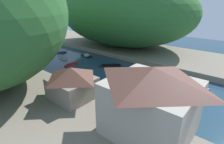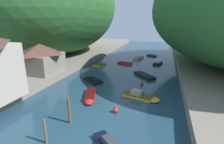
% 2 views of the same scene
% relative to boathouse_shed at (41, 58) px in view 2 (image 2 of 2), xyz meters
% --- Properties ---
extents(water_surface, '(130.00, 130.00, 0.00)m').
position_rel_boathouse_shed_xyz_m(water_surface, '(14.77, 6.95, -4.33)').
color(water_surface, '#234256').
rests_on(water_surface, ground).
extents(left_bank, '(22.00, 120.00, 1.47)m').
position_rel_boathouse_shed_xyz_m(left_bank, '(-7.37, 6.95, -3.59)').
color(left_bank, gray).
rests_on(left_bank, ground).
extents(hillside_left, '(32.80, 45.92, 27.96)m').
position_rel_boathouse_shed_xyz_m(hillside_left, '(-8.47, 19.63, 11.12)').
color(hillside_left, '#2D662D').
rests_on(hillside_left, left_bank).
extents(boathouse_shed, '(7.08, 7.50, 5.53)m').
position_rel_boathouse_shed_xyz_m(boathouse_shed, '(0.00, 0.00, 0.00)').
color(boathouse_shed, gray).
rests_on(boathouse_shed, left_bank).
extents(boat_white_cruiser, '(2.99, 5.87, 0.56)m').
position_rel_boathouse_shed_xyz_m(boat_white_cruiser, '(15.46, 25.28, -4.05)').
color(boat_white_cruiser, silver).
rests_on(boat_white_cruiser, water_surface).
extents(boat_yellow_tender, '(2.55, 4.99, 0.93)m').
position_rel_boathouse_shed_xyz_m(boat_yellow_tender, '(21.29, 20.04, -4.05)').
color(boat_yellow_tender, black).
rests_on(boat_yellow_tender, water_surface).
extents(boat_far_upstream, '(2.75, 4.40, 0.49)m').
position_rel_boathouse_shed_xyz_m(boat_far_upstream, '(6.95, 13.93, -4.08)').
color(boat_far_upstream, gold).
rests_on(boat_far_upstream, water_surface).
extents(boat_cabin_cruiser, '(5.10, 4.45, 0.48)m').
position_rel_boathouse_shed_xyz_m(boat_cabin_cruiser, '(9.70, 1.58, -4.09)').
color(boat_cabin_cruiser, black).
rests_on(boat_cabin_cruiser, water_surface).
extents(boat_red_skiff, '(5.59, 5.83, 0.51)m').
position_rel_boathouse_shed_xyz_m(boat_red_skiff, '(18.72, 7.83, -4.07)').
color(boat_red_skiff, black).
rests_on(boat_red_skiff, water_surface).
extents(boat_near_quay, '(3.06, 5.67, 0.67)m').
position_rel_boathouse_shed_xyz_m(boat_near_quay, '(12.70, -5.67, -4.00)').
color(boat_near_quay, red).
rests_on(boat_near_quay, water_surface).
extents(boat_far_right_bank, '(6.03, 3.28, 1.06)m').
position_rel_boathouse_shed_xyz_m(boat_far_right_bank, '(19.91, -3.30, -4.01)').
color(boat_far_right_bank, gold).
rests_on(boat_far_right_bank, water_surface).
extents(boat_moored_right, '(3.79, 2.76, 0.47)m').
position_rel_boathouse_shed_xyz_m(boat_moored_right, '(19.03, 29.94, -4.10)').
color(boat_moored_right, navy).
rests_on(boat_moored_right, water_surface).
extents(boat_open_rowboat, '(4.37, 1.80, 0.56)m').
position_rel_boathouse_shed_xyz_m(boat_open_rowboat, '(12.53, 17.01, -4.05)').
color(boat_open_rowboat, red).
rests_on(boat_open_rowboat, water_surface).
extents(mooring_post_nearest, '(0.25, 0.25, 2.57)m').
position_rel_boathouse_shed_xyz_m(mooring_post_nearest, '(12.80, -16.01, -3.03)').
color(mooring_post_nearest, brown).
rests_on(mooring_post_nearest, water_surface).
extents(mooring_post_second, '(0.30, 0.30, 3.11)m').
position_rel_boathouse_shed_xyz_m(mooring_post_second, '(13.15, -12.31, -2.77)').
color(mooring_post_second, brown).
rests_on(mooring_post_second, water_surface).
extents(channel_buoy_near, '(0.54, 0.54, 0.81)m').
position_rel_boathouse_shed_xyz_m(channel_buoy_near, '(19.31, 2.25, -4.01)').
color(channel_buoy_near, red).
rests_on(channel_buoy_near, water_surface).
extents(channel_buoy_far, '(0.69, 0.69, 1.03)m').
position_rel_boathouse_shed_xyz_m(channel_buoy_far, '(17.48, -8.59, -3.92)').
color(channel_buoy_far, red).
rests_on(channel_buoy_far, water_surface).
extents(person_on_quay, '(0.32, 0.43, 1.69)m').
position_rel_boathouse_shed_xyz_m(person_on_quay, '(1.26, -7.94, -1.88)').
color(person_on_quay, '#282D3D').
rests_on(person_on_quay, left_bank).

